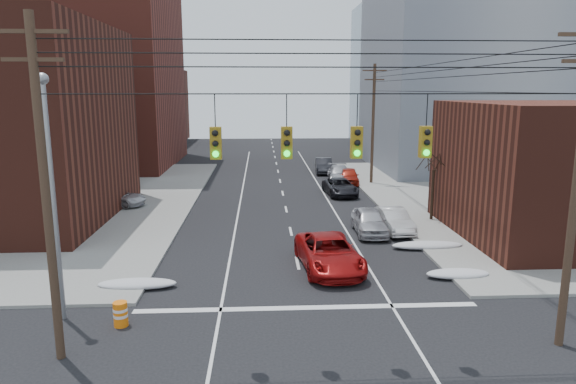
{
  "coord_description": "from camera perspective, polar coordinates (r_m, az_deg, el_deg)",
  "views": [
    {
      "loc": [
        -1.79,
        -12.97,
        8.74
      ],
      "look_at": [
        -0.3,
        15.59,
        3.0
      ],
      "focal_mm": 32.0,
      "sensor_mm": 36.0,
      "label": 1
    }
  ],
  "objects": [
    {
      "name": "utility_pole_left",
      "position": [
        17.57,
        -25.39,
        0.56
      ],
      "size": [
        2.2,
        0.28,
        11.0
      ],
      "color": "#473323",
      "rests_on": "ground"
    },
    {
      "name": "lot_car_a",
      "position": [
        38.22,
        -22.37,
        -1.4
      ],
      "size": [
        4.54,
        1.99,
        1.45
      ],
      "primitive_type": "imported",
      "rotation": [
        0.0,
        0.0,
        1.46
      ],
      "color": "silver",
      "rests_on": "sidewalk_nw"
    },
    {
      "name": "lot_car_d",
      "position": [
        46.21,
        -24.53,
        0.52
      ],
      "size": [
        4.49,
        2.38,
        1.46
      ],
      "primitive_type": "imported",
      "rotation": [
        0.0,
        0.0,
        1.73
      ],
      "color": "#AFAEB3",
      "rests_on": "sidewalk_nw"
    },
    {
      "name": "lot_car_b",
      "position": [
        40.47,
        -18.54,
        -0.61
      ],
      "size": [
        4.84,
        3.16,
        1.24
      ],
      "primitive_type": "imported",
      "rotation": [
        0.0,
        0.0,
        1.3
      ],
      "color": "silver",
      "rests_on": "sidewalk_nw"
    },
    {
      "name": "street_light",
      "position": [
        20.72,
        -24.8,
        1.42
      ],
      "size": [
        0.44,
        0.44,
        9.32
      ],
      "color": "gray",
      "rests_on": "ground"
    },
    {
      "name": "parked_car_f",
      "position": [
        54.6,
        3.97,
        2.94
      ],
      "size": [
        1.97,
        4.87,
        1.57
      ],
      "primitive_type": "imported",
      "rotation": [
        0.0,
        0.0,
        -0.06
      ],
      "color": "black",
      "rests_on": "ground"
    },
    {
      "name": "building_office",
      "position": [
        61.85,
        20.27,
        14.15
      ],
      "size": [
        22.0,
        20.0,
        25.0
      ],
      "primitive_type": "cube",
      "color": "gray",
      "rests_on": "ground"
    },
    {
      "name": "building_glass",
      "position": [
        86.91,
        14.62,
        12.48
      ],
      "size": [
        20.0,
        18.0,
        22.0
      ],
      "primitive_type": "cube",
      "color": "gray",
      "rests_on": "ground"
    },
    {
      "name": "utility_pole_far",
      "position": [
        48.17,
        9.43,
        7.68
      ],
      "size": [
        2.2,
        0.28,
        11.0
      ],
      "color": "#473323",
      "rests_on": "ground"
    },
    {
      "name": "red_pickup",
      "position": [
        25.55,
        4.59,
        -6.76
      ],
      "size": [
        3.25,
        6.09,
        1.63
      ],
      "primitive_type": "imported",
      "rotation": [
        0.0,
        0.0,
        0.09
      ],
      "color": "#980D0D",
      "rests_on": "ground"
    },
    {
      "name": "parked_car_c",
      "position": [
        43.26,
        5.82,
        0.57
      ],
      "size": [
        2.71,
        5.17,
        1.39
      ],
      "primitive_type": "imported",
      "rotation": [
        0.0,
        0.0,
        0.08
      ],
      "color": "black",
      "rests_on": "ground"
    },
    {
      "name": "parked_car_a",
      "position": [
        31.96,
        9.02,
        -3.22
      ],
      "size": [
        1.95,
        4.62,
        1.56
      ],
      "primitive_type": "imported",
      "rotation": [
        0.0,
        0.0,
        -0.02
      ],
      "color": "#BCBCC1",
      "rests_on": "ground"
    },
    {
      "name": "lot_car_c",
      "position": [
        39.59,
        -24.84,
        -1.27
      ],
      "size": [
        4.9,
        3.08,
        1.32
      ],
      "primitive_type": "imported",
      "rotation": [
        0.0,
        0.0,
        1.86
      ],
      "color": "black",
      "rests_on": "sidewalk_nw"
    },
    {
      "name": "building_brick_tall",
      "position": [
        65.19,
        -23.87,
        15.93
      ],
      "size": [
        24.0,
        20.0,
        30.0
      ],
      "primitive_type": "cube",
      "color": "maroon",
      "rests_on": "ground"
    },
    {
      "name": "parked_car_e",
      "position": [
        48.44,
        6.78,
        1.77
      ],
      "size": [
        2.25,
        4.55,
        1.49
      ],
      "primitive_type": "imported",
      "rotation": [
        0.0,
        0.0,
        -0.12
      ],
      "color": "#9A1C0E",
      "rests_on": "ground"
    },
    {
      "name": "snow_ne",
      "position": [
        25.73,
        18.34,
        -8.61
      ],
      "size": [
        3.0,
        1.08,
        0.42
      ],
      "primitive_type": "ellipsoid",
      "color": "silver",
      "rests_on": "ground"
    },
    {
      "name": "parked_car_b",
      "position": [
        32.67,
        11.64,
        -3.09
      ],
      "size": [
        1.87,
        4.5,
        1.45
      ],
      "primitive_type": "imported",
      "rotation": [
        0.0,
        0.0,
        0.08
      ],
      "color": "silver",
      "rests_on": "ground"
    },
    {
      "name": "snow_east_far",
      "position": [
        29.74,
        15.22,
        -5.73
      ],
      "size": [
        4.0,
        1.08,
        0.42
      ],
      "primitive_type": "ellipsoid",
      "color": "silver",
      "rests_on": "ground"
    },
    {
      "name": "snow_nw",
      "position": [
        24.22,
        -16.42,
        -9.75
      ],
      "size": [
        3.5,
        1.08,
        0.42
      ],
      "primitive_type": "ellipsoid",
      "color": "silver",
      "rests_on": "ground"
    },
    {
      "name": "parked_car_d",
      "position": [
        49.36,
        5.76,
        1.99
      ],
      "size": [
        2.39,
        5.34,
        1.52
      ],
      "primitive_type": "imported",
      "rotation": [
        0.0,
        0.0,
        -0.05
      ],
      "color": "#A2A2A7",
      "rests_on": "ground"
    },
    {
      "name": "bare_tree",
      "position": [
        35.46,
        15.77,
        0.49
      ],
      "size": [
        2.09,
        2.2,
        4.93
      ],
      "color": "black",
      "rests_on": "ground"
    },
    {
      "name": "construction_barrel",
      "position": [
        20.71,
        -18.11,
        -12.73
      ],
      "size": [
        0.68,
        0.68,
        0.95
      ],
      "rotation": [
        0.0,
        0.0,
        0.32
      ],
      "color": "orange",
      "rests_on": "ground"
    },
    {
      "name": "traffic_signals",
      "position": [
        16.13,
        3.77,
        5.74
      ],
      "size": [
        17.0,
        0.42,
        2.02
      ],
      "color": "black",
      "rests_on": "ground"
    },
    {
      "name": "building_brick_far",
      "position": [
        90.32,
        -18.78,
        9.01
      ],
      "size": [
        22.0,
        18.0,
        12.0
      ],
      "primitive_type": "cube",
      "color": "#4E2017",
      "rests_on": "ground"
    }
  ]
}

